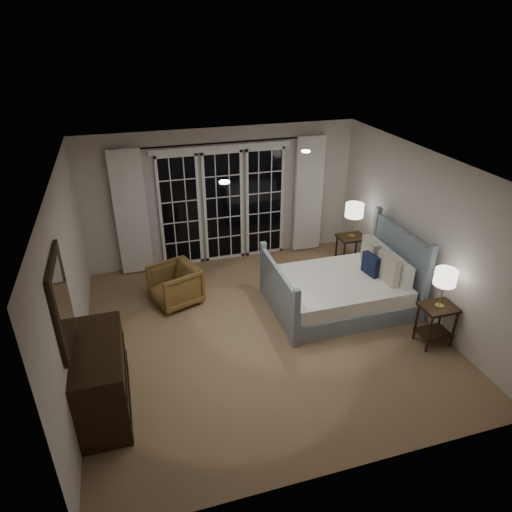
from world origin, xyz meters
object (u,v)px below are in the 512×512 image
object	(u,v)px
nightstand_right	(351,247)
armchair	(175,285)
lamp_right	(354,211)
nightstand_left	(436,319)
lamp_left	(445,278)
dresser	(102,378)
bed	(343,289)

from	to	relation	value
nightstand_right	armchair	size ratio (longest dim) A/B	0.89
nightstand_right	lamp_right	xyz separation A→B (m)	(0.00, 0.00, 0.72)
nightstand_left	nightstand_right	world-z (taller)	nightstand_right
lamp_left	dresser	bearing A→B (deg)	179.55
dresser	lamp_left	bearing A→B (deg)	-0.45
lamp_right	dresser	distance (m)	5.00
nightstand_left	armchair	world-z (taller)	armchair
lamp_left	nightstand_right	bearing A→B (deg)	92.57
armchair	dresser	xyz separation A→B (m)	(-1.11, -2.07, 0.14)
bed	lamp_left	xyz separation A→B (m)	(0.82, -1.24, 0.76)
nightstand_left	dresser	xyz separation A→B (m)	(-4.47, 0.04, 0.05)
bed	nightstand_left	world-z (taller)	bed
lamp_right	armchair	distance (m)	3.37
dresser	nightstand_right	bearing A→B (deg)	28.29
lamp_left	lamp_right	distance (m)	2.39
nightstand_left	lamp_left	distance (m)	0.67
nightstand_right	armchair	xyz separation A→B (m)	(-3.26, -0.28, -0.09)
nightstand_left	nightstand_right	bearing A→B (deg)	92.57
lamp_right	dresser	size ratio (longest dim) A/B	0.48
bed	dresser	size ratio (longest dim) A/B	1.62
nightstand_left	lamp_right	bearing A→B (deg)	92.57
armchair	dresser	size ratio (longest dim) A/B	0.55
nightstand_left	dresser	distance (m)	4.47
lamp_right	armchair	world-z (taller)	lamp_right
nightstand_right	dresser	bearing A→B (deg)	-151.71
bed	nightstand_right	world-z (taller)	bed
lamp_right	lamp_left	bearing A→B (deg)	-87.43
nightstand_right	dresser	world-z (taller)	dresser
armchair	nightstand_right	bearing A→B (deg)	75.62
armchair	lamp_right	bearing A→B (deg)	75.62
lamp_right	armchair	xyz separation A→B (m)	(-3.26, -0.28, -0.81)
lamp_left	armchair	distance (m)	4.04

